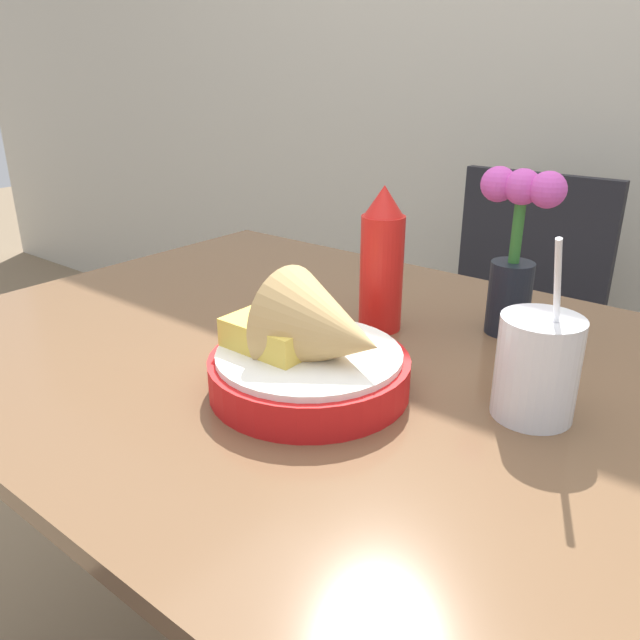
{
  "coord_description": "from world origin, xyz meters",
  "views": [
    {
      "loc": [
        0.53,
        -0.64,
        1.12
      ],
      "look_at": [
        0.04,
        -0.03,
        0.81
      ],
      "focal_mm": 35.0,
      "sensor_mm": 36.0,
      "label": 1
    }
  ],
  "objects_px": {
    "food_basket": "(315,353)",
    "flower_vase": "(515,247)",
    "drink_cup": "(537,371)",
    "chair_far_window": "(512,319)",
    "ketchup_bottle": "(382,262)"
  },
  "relations": [
    {
      "from": "chair_far_window",
      "to": "ketchup_bottle",
      "type": "relative_size",
      "value": 4.02
    },
    {
      "from": "chair_far_window",
      "to": "food_basket",
      "type": "relative_size",
      "value": 3.56
    },
    {
      "from": "food_basket",
      "to": "drink_cup",
      "type": "distance_m",
      "value": 0.26
    },
    {
      "from": "food_basket",
      "to": "ketchup_bottle",
      "type": "distance_m",
      "value": 0.24
    },
    {
      "from": "ketchup_bottle",
      "to": "food_basket",
      "type": "bearing_deg",
      "value": -76.41
    },
    {
      "from": "flower_vase",
      "to": "drink_cup",
      "type": "bearing_deg",
      "value": -60.17
    },
    {
      "from": "food_basket",
      "to": "flower_vase",
      "type": "xyz_separation_m",
      "value": [
        0.11,
        0.33,
        0.08
      ]
    },
    {
      "from": "food_basket",
      "to": "flower_vase",
      "type": "distance_m",
      "value": 0.36
    },
    {
      "from": "ketchup_bottle",
      "to": "flower_vase",
      "type": "height_order",
      "value": "flower_vase"
    },
    {
      "from": "chair_far_window",
      "to": "flower_vase",
      "type": "bearing_deg",
      "value": -70.4
    },
    {
      "from": "drink_cup",
      "to": "food_basket",
      "type": "bearing_deg",
      "value": -153.07
    },
    {
      "from": "ketchup_bottle",
      "to": "drink_cup",
      "type": "bearing_deg",
      "value": -21.09
    },
    {
      "from": "drink_cup",
      "to": "flower_vase",
      "type": "distance_m",
      "value": 0.26
    },
    {
      "from": "chair_far_window",
      "to": "flower_vase",
      "type": "relative_size",
      "value": 3.6
    },
    {
      "from": "chair_far_window",
      "to": "drink_cup",
      "type": "height_order",
      "value": "drink_cup"
    }
  ]
}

